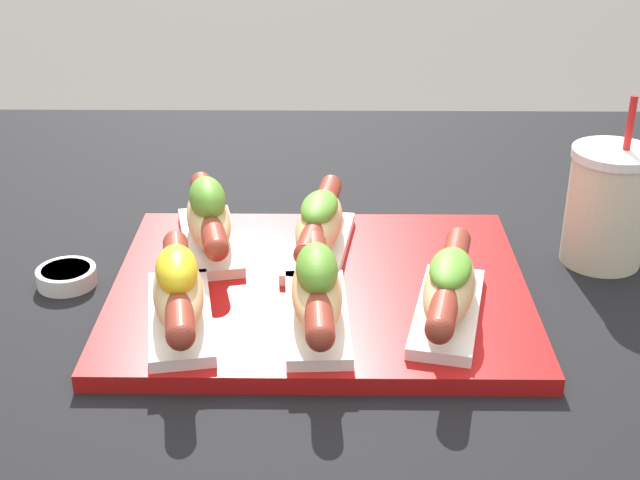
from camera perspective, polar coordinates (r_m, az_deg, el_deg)
The scene contains 8 objects.
serving_tray at distance 0.94m, azimuth -0.01°, elevation -3.21°, with size 0.43×0.35×0.02m.
hot_dog_0 at distance 0.86m, azimuth -9.06°, elevation -3.23°, with size 0.09×0.21×0.08m.
hot_dog_1 at distance 0.85m, azimuth -0.21°, elevation -3.25°, with size 0.07×0.21×0.08m.
hot_dog_2 at distance 0.87m, azimuth 8.27°, elevation -3.05°, with size 0.10×0.21×0.06m.
hot_dog_3 at distance 1.01m, azimuth -7.16°, elevation 1.44°, with size 0.10×0.21×0.08m.
hot_dog_4 at distance 0.99m, azimuth -0.03°, elevation 1.06°, with size 0.08×0.21×0.07m.
sauce_bowl at distance 1.00m, azimuth -15.92°, elevation -2.21°, with size 0.06×0.06×0.02m.
drink_cup at distance 1.04m, azimuth 17.90°, elevation 2.08°, with size 0.09×0.09×0.20m.
Camera 1 is at (0.04, -0.89, 1.19)m, focal length 50.00 mm.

